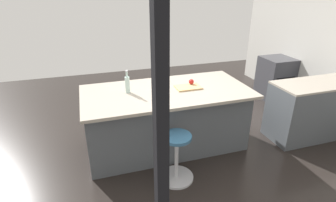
% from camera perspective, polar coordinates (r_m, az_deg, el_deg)
% --- Properties ---
extents(ground_plane, '(7.75, 7.75, 0.00)m').
position_cam_1_polar(ground_plane, '(4.26, 1.03, -8.50)').
color(ground_plane, black).
extents(window_panel_rear, '(5.96, 0.12, 2.78)m').
position_cam_1_polar(window_panel_rear, '(1.59, 32.32, -6.37)').
color(window_panel_rear, beige).
rests_on(window_panel_rear, ground_plane).
extents(sink_cabinet, '(2.28, 0.60, 1.19)m').
position_cam_1_polar(sink_cabinet, '(5.12, 32.30, -0.85)').
color(sink_cabinet, '#4C5156').
rests_on(sink_cabinet, ground_plane).
extents(oven_range, '(0.60, 0.61, 0.88)m').
position_cam_1_polar(oven_range, '(6.09, 22.08, 4.56)').
color(oven_range, '#38383D').
rests_on(oven_range, ground_plane).
extents(kitchen_island, '(2.32, 1.16, 0.93)m').
position_cam_1_polar(kitchen_island, '(3.91, -0.43, -3.75)').
color(kitchen_island, '#4C5156').
rests_on(kitchen_island, ground_plane).
extents(stool_by_window, '(0.44, 0.44, 0.64)m').
position_cam_1_polar(stool_by_window, '(3.37, 1.83, -12.31)').
color(stool_by_window, '#B7B7BC').
rests_on(stool_by_window, ground_plane).
extents(cutting_board, '(0.36, 0.24, 0.02)m').
position_cam_1_polar(cutting_board, '(3.77, 4.35, 2.98)').
color(cutting_board, tan).
rests_on(cutting_board, kitchen_island).
extents(apple_red, '(0.07, 0.07, 0.07)m').
position_cam_1_polar(apple_red, '(3.86, 5.03, 4.17)').
color(apple_red, red).
rests_on(apple_red, cutting_board).
extents(water_bottle, '(0.06, 0.06, 0.31)m').
position_cam_1_polar(water_bottle, '(3.60, -8.72, 3.64)').
color(water_bottle, silver).
rests_on(water_bottle, kitchen_island).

